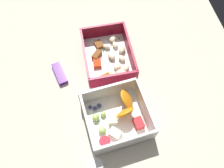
{
  "coord_description": "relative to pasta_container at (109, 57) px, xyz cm",
  "views": [
    {
      "loc": [
        -28.53,
        3.27,
        56.59
      ],
      "look_at": [
        -0.86,
        -1.53,
        4.0
      ],
      "focal_mm": 36.11,
      "sensor_mm": 36.0,
      "label": 1
    }
  ],
  "objects": [
    {
      "name": "candy_bar",
      "position": [
        -2.58,
        14.3,
        -1.01
      ],
      "size": [
        7.39,
        4.25,
        1.2
      ],
      "primitive_type": "cube",
      "rotation": [
        0.0,
        0.0,
        0.28
      ],
      "color": "#51197A",
      "rests_on": "table_surface"
    },
    {
      "name": "pasta_container",
      "position": [
        0.0,
        0.0,
        0.0
      ],
      "size": [
        18.14,
        13.69,
        5.12
      ],
      "rotation": [
        0.0,
        0.0,
        0.02
      ],
      "color": "white",
      "rests_on": "table_surface"
    },
    {
      "name": "table_surface",
      "position": [
        -8.23,
        2.1,
        -2.61
      ],
      "size": [
        80.0,
        80.0,
        2.0
      ],
      "primitive_type": "cube",
      "color": "beige",
      "rests_on": "ground"
    },
    {
      "name": "paper_cup_liner",
      "position": [
        -28.64,
        7.61,
        -0.71
      ],
      "size": [
        3.32,
        3.32,
        1.79
      ],
      "primitive_type": "cylinder",
      "color": "white",
      "rests_on": "table_surface"
    },
    {
      "name": "fruit_bowl",
      "position": [
        -18.33,
        0.83,
        0.51
      ],
      "size": [
        16.09,
        16.68,
        5.94
      ],
      "rotation": [
        0.0,
        0.0,
        0.12
      ],
      "color": "white",
      "rests_on": "table_surface"
    }
  ]
}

